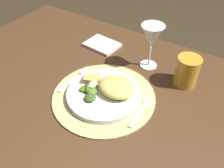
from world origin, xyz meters
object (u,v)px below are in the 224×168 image
Objects in this scene: dinner_plate at (104,94)px; amber_tumbler at (187,71)px; fork at (73,80)px; napkin at (102,45)px; wine_glass at (152,38)px; dining_table at (122,123)px; spoon at (144,106)px.

amber_tumbler is at bearing 46.76° from dinner_plate.
fork is at bearing 178.68° from dinner_plate.
wine_glass is (0.23, -0.02, 0.12)m from napkin.
dinner_plate is (-0.05, -0.03, 0.15)m from dining_table.
fork is 0.94× the size of wine_glass.
spoon is at bearing 5.08° from fork.
spoon is (0.13, 0.03, -0.01)m from dinner_plate.
napkin is at bearing 173.92° from amber_tumbler.
spoon is at bearing -67.61° from wine_glass.
dinner_plate is at bearing -133.24° from amber_tumbler.
dining_table is at bearing 8.75° from fork.
dining_table is 9.24× the size of fork.
napkin is (-0.31, 0.22, -0.00)m from spoon.
napkin reaches higher than fork.
wine_glass is 1.60× the size of amber_tumbler.
wine_glass is (-0.01, 0.20, 0.25)m from dining_table.
dinner_plate is at bearing -101.63° from wine_glass.
amber_tumbler is at bearing 70.59° from spoon.
wine_glass is (-0.09, 0.21, 0.11)m from spoon.
dinner_plate reaches higher than fork.
napkin is (-0.04, 0.25, -0.00)m from fork.
fork is 1.12× the size of spoon.
napkin is 0.81× the size of wine_glass.
fork reaches higher than dining_table.
dinner_plate is 0.31m from napkin.
fork is (-0.19, -0.03, 0.14)m from dining_table.
dinner_plate reaches higher than dining_table.
dining_table is 0.16m from dinner_plate.
spoon is at bearing 11.38° from dinner_plate.
napkin reaches higher than dining_table.
dining_table is 0.24m from fork.
spoon is at bearing -35.67° from napkin.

